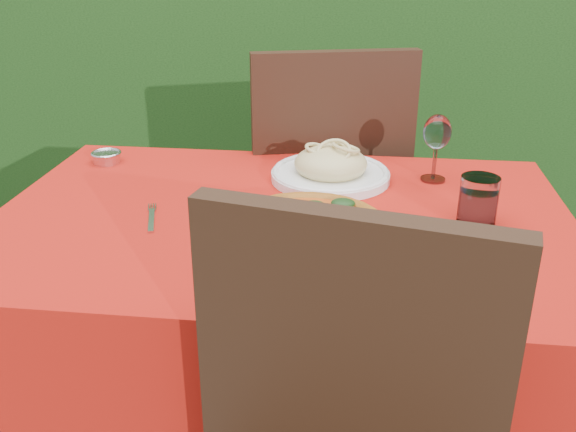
# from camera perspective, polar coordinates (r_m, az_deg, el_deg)

# --- Properties ---
(hedge) EXTENTS (3.20, 0.55, 1.78)m
(hedge) POSITION_cam_1_polar(r_m,az_deg,el_deg) (2.85, 3.61, 15.86)
(hedge) COLOR black
(hedge) RESTS_ON ground
(dining_table) EXTENTS (1.26, 0.86, 0.75)m
(dining_table) POSITION_cam_1_polar(r_m,az_deg,el_deg) (1.47, -0.54, -5.31)
(dining_table) COLOR #492817
(dining_table) RESTS_ON ground
(chair_far) EXTENTS (0.56, 0.56, 1.02)m
(chair_far) POSITION_cam_1_polar(r_m,az_deg,el_deg) (1.99, 3.29, 2.50)
(chair_far) COLOR black
(chair_far) RESTS_ON ground
(pizza_plate) EXTENTS (0.39, 0.39, 0.06)m
(pizza_plate) POSITION_cam_1_polar(r_m,az_deg,el_deg) (1.25, 1.76, -1.47)
(pizza_plate) COLOR white
(pizza_plate) RESTS_ON dining_table
(pasta_plate) EXTENTS (0.29, 0.29, 0.08)m
(pasta_plate) POSITION_cam_1_polar(r_m,az_deg,el_deg) (1.59, 3.80, 4.25)
(pasta_plate) COLOR white
(pasta_plate) RESTS_ON dining_table
(water_glass) EXTENTS (0.08, 0.08, 0.11)m
(water_glass) POSITION_cam_1_polar(r_m,az_deg,el_deg) (1.39, 16.52, 1.10)
(water_glass) COLOR white
(water_glass) RESTS_ON dining_table
(wine_glass) EXTENTS (0.07, 0.07, 0.17)m
(wine_glass) POSITION_cam_1_polar(r_m,az_deg,el_deg) (1.60, 13.11, 7.05)
(wine_glass) COLOR silver
(wine_glass) RESTS_ON dining_table
(fork) EXTENTS (0.07, 0.16, 0.00)m
(fork) POSITION_cam_1_polar(r_m,az_deg,el_deg) (1.40, -12.05, -0.37)
(fork) COLOR silver
(fork) RESTS_ON dining_table
(steel_ramekin) EXTENTS (0.07, 0.07, 0.03)m
(steel_ramekin) POSITION_cam_1_polar(r_m,az_deg,el_deg) (1.78, -15.82, 4.99)
(steel_ramekin) COLOR silver
(steel_ramekin) RESTS_ON dining_table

